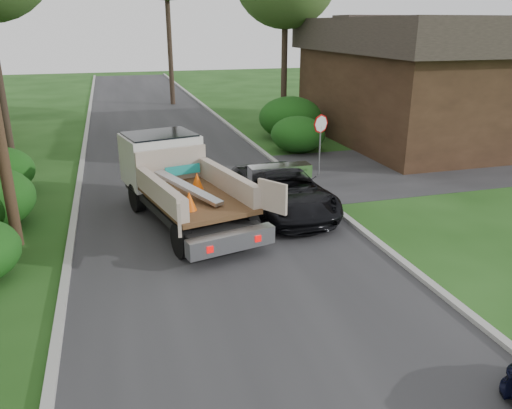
{
  "coord_description": "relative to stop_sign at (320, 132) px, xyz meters",
  "views": [
    {
      "loc": [
        -2.69,
        -8.99,
        5.75
      ],
      "look_at": [
        0.84,
        3.13,
        1.2
      ],
      "focal_mm": 35.0,
      "sensor_mm": 36.0,
      "label": 1
    }
  ],
  "objects": [
    {
      "name": "ground",
      "position": [
        -5.2,
        -9.0,
        -1.78
      ],
      "size": [
        120.0,
        120.0,
        0.0
      ],
      "primitive_type": "plane",
      "color": "#1B4112",
      "rests_on": "ground"
    },
    {
      "name": "road",
      "position": [
        -5.2,
        1.0,
        -1.77
      ],
      "size": [
        8.0,
        90.0,
        0.02
      ],
      "primitive_type": "cube",
      "color": "#28282B",
      "rests_on": "ground"
    },
    {
      "name": "side_street",
      "position": [
        6.8,
        0.0,
        -1.77
      ],
      "size": [
        16.0,
        7.0,
        0.02
      ],
      "primitive_type": "cube",
      "color": "#28282B",
      "rests_on": "ground"
    },
    {
      "name": "curb_left",
      "position": [
        -9.3,
        1.0,
        -1.72
      ],
      "size": [
        0.2,
        90.0,
        0.12
      ],
      "primitive_type": "cube",
      "color": "#9E9E99",
      "rests_on": "ground"
    },
    {
      "name": "curb_right",
      "position": [
        -1.1,
        1.0,
        -1.72
      ],
      "size": [
        0.2,
        90.0,
        0.12
      ],
      "primitive_type": "cube",
      "color": "#9E9E99",
      "rests_on": "ground"
    },
    {
      "name": "stop_sign",
      "position": [
        0.0,
        0.0,
        0.0
      ],
      "size": [
        0.71,
        0.32,
        2.48
      ],
      "color": "slate",
      "rests_on": "ground"
    },
    {
      "name": "house_right",
      "position": [
        7.8,
        5.0,
        1.38
      ],
      "size": [
        9.72,
        12.96,
        6.2
      ],
      "rotation": [
        0.0,
        0.0,
        1.57
      ],
      "color": "#322014",
      "rests_on": "ground"
    },
    {
      "name": "hedge_right_a",
      "position": [
        0.6,
        4.0,
        -0.93
      ],
      "size": [
        2.6,
        2.6,
        1.7
      ],
      "primitive_type": "ellipsoid",
      "color": "#13440F",
      "rests_on": "ground"
    },
    {
      "name": "hedge_right_b",
      "position": [
        1.3,
        7.0,
        -0.67
      ],
      "size": [
        3.38,
        3.38,
        2.21
      ],
      "primitive_type": "ellipsoid",
      "color": "#13440F",
      "rests_on": "ground"
    },
    {
      "name": "flatbed_truck",
      "position": [
        -6.16,
        -2.81,
        -0.46
      ],
      "size": [
        4.03,
        6.81,
        2.42
      ],
      "rotation": [
        0.0,
        0.0,
        0.23
      ],
      "color": "black",
      "rests_on": "ground"
    },
    {
      "name": "black_pickup",
      "position": [
        -2.77,
        -3.53,
        -1.06
      ],
      "size": [
        2.52,
        5.23,
        1.44
      ],
      "primitive_type": "imported",
      "rotation": [
        0.0,
        0.0,
        0.03
      ],
      "color": "black",
      "rests_on": "ground"
    }
  ]
}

